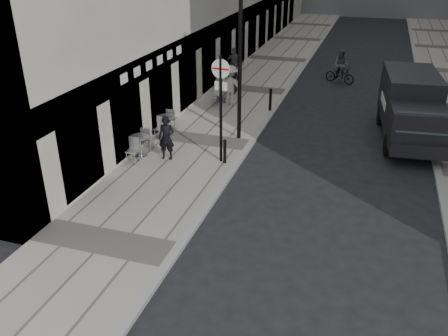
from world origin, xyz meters
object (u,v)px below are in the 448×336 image
(cyclist, at_px, (340,70))
(sign_post, at_px, (221,96))
(walking_man, at_px, (166,138))
(lamppost, at_px, (240,56))
(panel_van, at_px, (411,105))

(cyclist, bearing_deg, sign_post, -81.52)
(walking_man, bearing_deg, lamppost, 46.71)
(walking_man, distance_m, lamppost, 4.26)
(lamppost, height_order, cyclist, lamppost)
(walking_man, bearing_deg, sign_post, 3.81)
(lamppost, bearing_deg, panel_van, 19.33)
(panel_van, distance_m, cyclist, 8.60)
(sign_post, xyz_separation_m, panel_van, (6.58, 4.69, -1.13))
(walking_man, distance_m, cyclist, 13.92)
(walking_man, height_order, panel_van, panel_van)
(panel_van, relative_size, cyclist, 2.97)
(sign_post, relative_size, panel_van, 0.68)
(walking_man, height_order, sign_post, sign_post)
(panel_van, bearing_deg, sign_post, -150.03)
(lamppost, bearing_deg, cyclist, 72.88)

